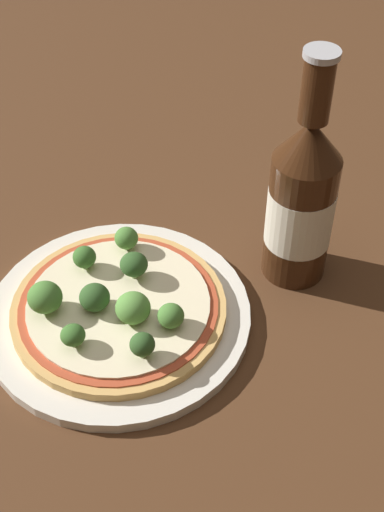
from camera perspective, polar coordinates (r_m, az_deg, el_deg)
ground_plane at (r=0.74m, az=-7.00°, el=-3.74°), size 3.00×3.00×0.00m
plate at (r=0.72m, az=-5.87°, el=-4.75°), size 0.26×0.26×0.01m
pizza at (r=0.71m, az=-5.88°, el=-4.12°), size 0.21×0.21×0.01m
broccoli_floret_0 at (r=0.69m, az=-7.50°, el=-3.33°), size 0.03×0.03×0.03m
broccoli_floret_1 at (r=0.67m, az=-1.71°, el=-4.81°), size 0.03×0.03×0.02m
broccoli_floret_2 at (r=0.72m, az=-4.67°, el=-0.69°), size 0.03×0.03×0.03m
broccoli_floret_3 at (r=0.73m, az=-8.60°, el=-0.10°), size 0.02×0.02×0.03m
broccoli_floret_4 at (r=0.68m, az=-4.75°, el=-4.16°), size 0.03×0.03×0.03m
broccoli_floret_5 at (r=0.70m, az=-11.68°, el=-3.26°), size 0.03×0.03×0.03m
broccoli_floret_6 at (r=0.65m, az=-3.99°, el=-7.09°), size 0.02×0.02×0.03m
broccoli_floret_7 at (r=0.67m, az=-9.51°, el=-6.27°), size 0.02×0.02×0.02m
broccoli_floret_8 at (r=0.75m, az=-5.27°, el=1.43°), size 0.02×0.02×0.03m
beer_bottle at (r=0.72m, az=8.77°, el=4.47°), size 0.07×0.07×0.26m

